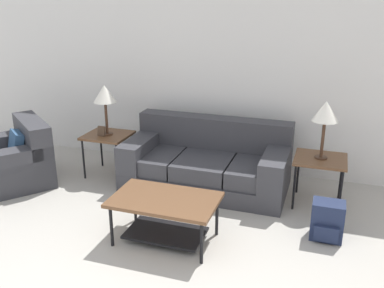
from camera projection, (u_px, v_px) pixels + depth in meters
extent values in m
cube|color=white|center=(240.00, 75.00, 5.59)|extent=(8.90, 0.06, 2.60)
cube|color=#38383D|center=(206.00, 179.00, 5.37)|extent=(2.00, 0.99, 0.22)
cube|color=#38383D|center=(156.00, 158.00, 5.48)|extent=(0.65, 0.89, 0.20)
cube|color=#38383D|center=(205.00, 164.00, 5.28)|extent=(0.65, 0.89, 0.20)
cube|color=#38383D|center=(259.00, 171.00, 5.08)|extent=(0.65, 0.89, 0.20)
cube|color=#38383D|center=(214.00, 132.00, 5.52)|extent=(2.00, 0.27, 0.40)
cube|color=#38383D|center=(143.00, 158.00, 5.57)|extent=(0.28, 0.99, 0.58)
cube|color=#38383D|center=(275.00, 175.00, 5.05)|extent=(0.28, 0.99, 0.58)
cube|color=#38383D|center=(9.00, 169.00, 5.45)|extent=(1.34, 1.33, 0.40)
cube|color=#38383D|center=(32.00, 135.00, 5.49)|extent=(0.92, 0.81, 0.40)
cube|color=#38383D|center=(3.00, 155.00, 5.70)|extent=(0.78, 0.89, 0.56)
cube|color=#38383D|center=(15.00, 172.00, 5.14)|extent=(0.78, 0.89, 0.56)
cube|color=#33567F|center=(16.00, 145.00, 5.41)|extent=(0.38, 0.36, 0.36)
cube|color=brown|center=(165.00, 200.00, 4.10)|extent=(1.02, 0.64, 0.04)
cylinder|color=black|center=(111.00, 226.00, 4.08)|extent=(0.03, 0.03, 0.42)
cylinder|color=black|center=(201.00, 243.00, 3.81)|extent=(0.03, 0.03, 0.42)
cylinder|color=black|center=(135.00, 203.00, 4.54)|extent=(0.03, 0.03, 0.42)
cylinder|color=black|center=(217.00, 216.00, 4.27)|extent=(0.03, 0.03, 0.42)
cube|color=black|center=(166.00, 233.00, 4.22)|extent=(0.77, 0.45, 0.02)
cube|color=brown|center=(108.00, 135.00, 5.61)|extent=(0.57, 0.54, 0.03)
cylinder|color=black|center=(84.00, 159.00, 5.58)|extent=(0.03, 0.03, 0.54)
cylinder|color=black|center=(117.00, 164.00, 5.43)|extent=(0.03, 0.03, 0.54)
cylinder|color=black|center=(101.00, 148.00, 5.98)|extent=(0.03, 0.03, 0.54)
cylinder|color=black|center=(133.00, 152.00, 5.84)|extent=(0.03, 0.03, 0.54)
cube|color=brown|center=(321.00, 159.00, 4.80)|extent=(0.57, 0.54, 0.03)
cylinder|color=black|center=(294.00, 187.00, 4.77)|extent=(0.03, 0.03, 0.54)
cylinder|color=black|center=(341.00, 194.00, 4.62)|extent=(0.03, 0.03, 0.54)
cylinder|color=black|center=(298.00, 172.00, 5.17)|extent=(0.03, 0.03, 0.54)
cylinder|color=black|center=(341.00, 177.00, 5.03)|extent=(0.03, 0.03, 0.54)
cylinder|color=#472D1E|center=(107.00, 134.00, 5.60)|extent=(0.14, 0.14, 0.02)
cylinder|color=#472D1E|center=(106.00, 118.00, 5.53)|extent=(0.04, 0.04, 0.42)
cone|color=white|center=(105.00, 94.00, 5.43)|extent=(0.29, 0.29, 0.22)
cylinder|color=#472D1E|center=(321.00, 157.00, 4.79)|extent=(0.14, 0.14, 0.02)
cylinder|color=#472D1E|center=(323.00, 139.00, 4.72)|extent=(0.04, 0.04, 0.42)
cone|color=white|center=(326.00, 111.00, 4.62)|extent=(0.29, 0.29, 0.22)
cube|color=#1E2847|center=(327.00, 220.00, 4.22)|extent=(0.31, 0.22, 0.39)
cube|color=#1E2847|center=(326.00, 234.00, 4.13)|extent=(0.23, 0.05, 0.16)
cylinder|color=#1E2847|center=(319.00, 211.00, 4.36)|extent=(0.02, 0.02, 0.30)
cylinder|color=#1E2847|center=(337.00, 214.00, 4.31)|extent=(0.02, 0.02, 0.30)
cube|color=#4C3828|center=(101.00, 131.00, 5.53)|extent=(0.10, 0.04, 0.13)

